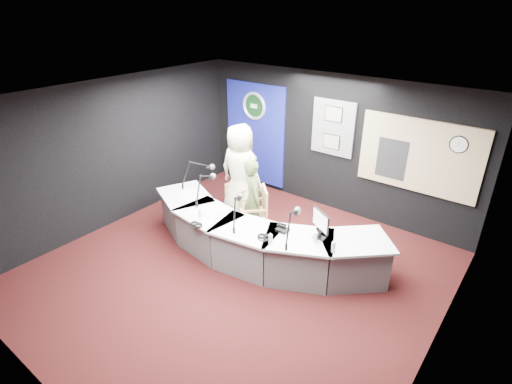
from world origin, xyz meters
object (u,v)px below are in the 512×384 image
Objects in this scene: armchair_left at (241,190)px; person_woman at (253,199)px; armchair_right at (253,212)px; broadcast_desk at (254,237)px; person_man at (240,171)px.

person_woman is (0.72, -0.51, 0.23)m from armchair_left.
broadcast_desk is at bearing -5.75° from armchair_right.
person_man is (-0.72, 0.51, 0.47)m from armchair_right.
person_woman is (-0.00, 0.00, 0.28)m from armchair_right.
armchair_left is at bearing 137.88° from broadcast_desk.
broadcast_desk is 2.94× the size of person_woman.
broadcast_desk is at bearing -30.96° from armchair_left.
person_man is at bearing 0.00° from armchair_left.
armchair_right is at bearing 129.35° from broadcast_desk.
broadcast_desk is at bearing 167.67° from person_woman.
person_woman is at bearing -135.09° from armchair_right.
armchair_right is (-0.44, 0.54, 0.11)m from broadcast_desk.
person_man is at bearing 137.88° from broadcast_desk.
broadcast_desk is 0.71m from armchair_right.
broadcast_desk is 4.65× the size of armchair_right.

